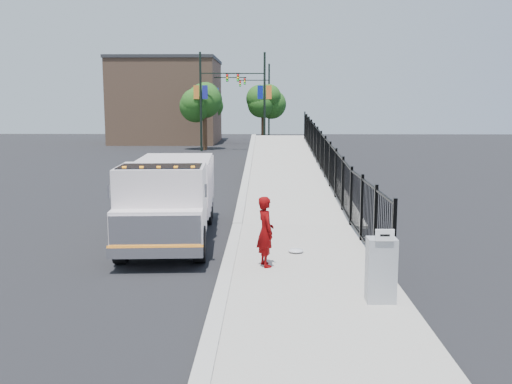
{
  "coord_description": "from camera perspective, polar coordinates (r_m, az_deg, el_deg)",
  "views": [
    {
      "loc": [
        0.9,
        -13.56,
        3.89
      ],
      "look_at": [
        0.62,
        2.0,
        1.47
      ],
      "focal_mm": 40.0,
      "sensor_mm": 36.0,
      "label": 1
    }
  ],
  "objects": [
    {
      "name": "light_pole_2",
      "position": [
        54.52,
        -4.04,
        9.32
      ],
      "size": [
        3.77,
        0.22,
        8.0
      ],
      "color": "black",
      "rests_on": "ground"
    },
    {
      "name": "ramp",
      "position": [
        29.84,
        3.37,
        1.34
      ],
      "size": [
        3.95,
        24.06,
        3.19
      ],
      "primitive_type": "cube",
      "rotation": [
        0.06,
        0.0,
        0.0
      ],
      "color": "#9E998E",
      "rests_on": "ground"
    },
    {
      "name": "iron_fence",
      "position": [
        25.87,
        6.91,
        2.14
      ],
      "size": [
        0.1,
        28.0,
        1.8
      ],
      "primitive_type": "cube",
      "color": "black",
      "rests_on": "ground"
    },
    {
      "name": "sidewalk",
      "position": [
        12.22,
        5.87,
        -9.47
      ],
      "size": [
        3.55,
        12.0,
        0.12
      ],
      "primitive_type": "cube",
      "color": "#9E998E",
      "rests_on": "ground"
    },
    {
      "name": "light_pole_0",
      "position": [
        47.11,
        -5.18,
        9.39
      ],
      "size": [
        3.77,
        0.22,
        8.0
      ],
      "color": "black",
      "rests_on": "ground"
    },
    {
      "name": "ground",
      "position": [
        14.13,
        -2.68,
        -7.14
      ],
      "size": [
        120.0,
        120.0,
        0.0
      ],
      "primitive_type": "plane",
      "color": "black",
      "rests_on": "ground"
    },
    {
      "name": "worker",
      "position": [
        13.28,
        0.96,
        -3.97
      ],
      "size": [
        0.56,
        0.69,
        1.65
      ],
      "primitive_type": "imported",
      "rotation": [
        0.0,
        0.0,
        1.89
      ],
      "color": "#5F0304",
      "rests_on": "sidewalk"
    },
    {
      "name": "arrow_sign",
      "position": [
        10.84,
        12.75,
        -4.23
      ],
      "size": [
        0.35,
        0.04,
        0.22
      ],
      "primitive_type": "cube",
      "color": "white",
      "rests_on": "utility_cabinet"
    },
    {
      "name": "truck",
      "position": [
        16.42,
        -8.61,
        -0.18
      ],
      "size": [
        2.66,
        7.09,
        2.39
      ],
      "rotation": [
        0.0,
        0.0,
        0.06
      ],
      "color": "black",
      "rests_on": "ground"
    },
    {
      "name": "utility_cabinet",
      "position": [
        11.23,
        12.4,
        -7.63
      ],
      "size": [
        0.55,
        0.4,
        1.25
      ],
      "primitive_type": "cube",
      "color": "gray",
      "rests_on": "sidewalk"
    },
    {
      "name": "light_pole_3",
      "position": [
        60.76,
        1.02,
        9.29
      ],
      "size": [
        3.77,
        0.22,
        8.0
      ],
      "color": "black",
      "rests_on": "ground"
    },
    {
      "name": "tree_1",
      "position": [
        53.53,
        0.71,
        8.9
      ],
      "size": [
        2.53,
        2.53,
        5.27
      ],
      "color": "#382314",
      "rests_on": "ground"
    },
    {
      "name": "debris",
      "position": [
        14.68,
        4.01,
        -5.86
      ],
      "size": [
        0.39,
        0.39,
        0.1
      ],
      "primitive_type": "ellipsoid",
      "color": "silver",
      "rests_on": "sidewalk"
    },
    {
      "name": "tree_2",
      "position": [
        59.94,
        -4.8,
        8.88
      ],
      "size": [
        2.94,
        2.94,
        5.47
      ],
      "color": "#382314",
      "rests_on": "ground"
    },
    {
      "name": "building",
      "position": [
        58.4,
        -8.84,
        8.85
      ],
      "size": [
        10.0,
        10.0,
        8.0
      ],
      "primitive_type": "cube",
      "color": "#8C664C",
      "rests_on": "ground"
    },
    {
      "name": "curb",
      "position": [
        12.2,
        -3.29,
        -9.37
      ],
      "size": [
        0.3,
        12.0,
        0.16
      ],
      "primitive_type": "cube",
      "color": "#ADAAA3",
      "rests_on": "ground"
    },
    {
      "name": "tree_0",
      "position": [
        48.37,
        -5.16,
        8.9
      ],
      "size": [
        3.03,
        3.03,
        5.51
      ],
      "color": "#382314",
      "rests_on": "ground"
    },
    {
      "name": "light_pole_1",
      "position": [
        47.15,
        0.48,
        9.42
      ],
      "size": [
        3.78,
        0.22,
        8.0
      ],
      "color": "black",
      "rests_on": "ground"
    }
  ]
}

